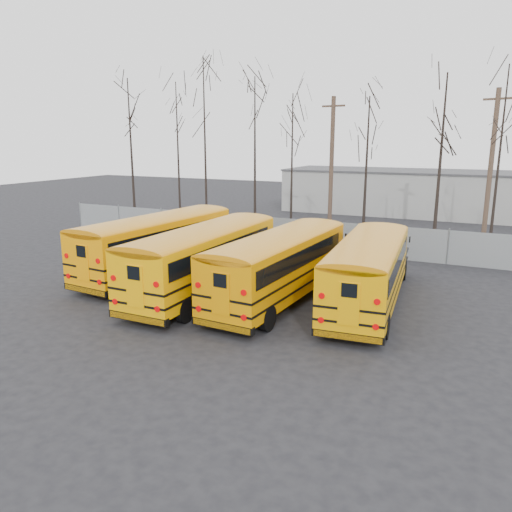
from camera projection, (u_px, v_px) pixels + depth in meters
The scene contains 17 objects.
ground at pixel (225, 306), 21.67m from camera, with size 120.00×120.00×0.00m, color black.
fence at pixel (315, 236), 31.98m from camera, with size 40.00×0.04×2.00m, color gray.
distant_building at pixel (402, 192), 48.49m from camera, with size 22.00×8.00×4.00m, color #999994.
bus_a at pixel (160, 239), 26.34m from camera, with size 3.64×11.84×3.26m.
bus_b at pixel (207, 254), 23.03m from camera, with size 2.73×11.65×3.25m.
bus_c at pixel (282, 260), 22.04m from camera, with size 3.23×11.39×3.15m.
bus_d at pixel (369, 266), 21.27m from camera, with size 3.45×11.09×3.06m.
utility_pole_left at pixel (331, 166), 36.14m from camera, with size 1.77×0.49×9.99m.
utility_pole_right at pixel (491, 167), 32.47m from camera, with size 1.75×0.75×10.22m.
tree_0 at pixel (131, 150), 43.92m from camera, with size 0.26×0.26×12.12m, color black.
tree_1 at pixel (178, 154), 42.16m from camera, with size 0.26×0.26×11.62m, color black.
tree_2 at pixel (205, 147), 37.21m from camera, with size 0.26×0.26×12.88m, color black.
tree_3 at pixel (255, 156), 38.26m from camera, with size 0.26×0.26×11.59m, color black.
tree_4 at pixel (292, 168), 35.17m from camera, with size 0.26×0.26×10.11m, color black.
tree_5 at pixel (366, 171), 34.10m from camera, with size 0.26×0.26×9.83m, color black.
tree_6 at pixel (440, 168), 29.63m from camera, with size 0.26×0.26×10.78m, color black.
tree_7 at pixel (498, 164), 29.53m from camera, with size 0.26×0.26×11.22m, color black.
Camera 1 is at (10.07, -18.01, 7.11)m, focal length 35.00 mm.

